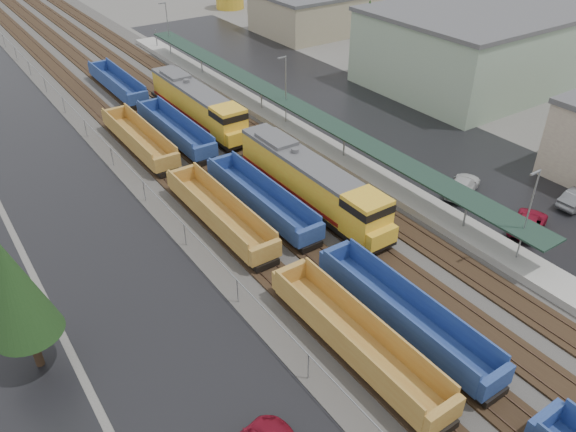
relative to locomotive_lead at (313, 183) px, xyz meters
name	(u,v)px	position (x,y,z in m)	size (l,w,h in m)	color
ballast_strip	(169,117)	(-2.00, 24.93, -2.28)	(20.00, 160.00, 0.08)	#302D2B
trackbed	(169,116)	(-2.00, 24.93, -2.17)	(14.60, 160.00, 0.22)	black
west_parking_lot	(34,150)	(-17.00, 24.93, -2.31)	(10.00, 160.00, 0.02)	black
east_commuter_lot	(352,109)	(17.00, 14.93, -2.31)	(16.00, 100.00, 0.02)	black
station_platform	(286,121)	(7.50, 14.94, -1.59)	(3.00, 80.00, 8.00)	#9E9B93
chainlink_fence	(89,128)	(-11.50, 23.37, -0.71)	(0.08, 160.04, 2.02)	gray
industrial_buildings	(489,55)	(35.76, 10.78, 1.93)	(32.52, 75.30, 9.50)	tan
tree_west_near	(15,290)	(-24.00, -5.07, 3.50)	(3.96, 3.96, 9.00)	#332316
tree_east	(368,27)	(26.00, 22.93, 4.15)	(4.40, 4.40, 10.00)	#332316
locomotive_lead	(313,183)	(0.00, 0.00, 0.00)	(2.91, 19.16, 4.34)	black
locomotive_trail	(199,105)	(0.00, 21.00, 0.00)	(2.91, 19.16, 4.34)	black
well_string_yellow	(355,340)	(-8.00, -15.05, -1.16)	(2.63, 82.18, 2.33)	#A26E2D
well_string_blue	(322,249)	(-4.00, -6.60, -1.18)	(2.56, 99.51, 2.27)	navy
parked_car_east_b	(529,222)	(12.25, -12.74, -1.64)	(4.88, 2.25, 1.36)	maroon
parked_car_east_c	(463,185)	(12.42, -5.78, -1.57)	(5.21, 2.12, 1.51)	silver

